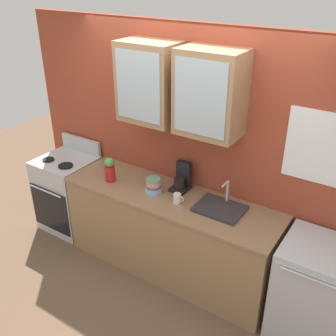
# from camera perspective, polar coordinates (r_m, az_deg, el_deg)

# --- Properties ---
(ground_plane) EXTENTS (10.00, 10.00, 0.00)m
(ground_plane) POSITION_cam_1_polar(r_m,az_deg,el_deg) (4.45, 0.21, -14.19)
(ground_plane) COLOR brown
(back_wall_unit) EXTENTS (4.03, 0.47, 2.52)m
(back_wall_unit) POSITION_cam_1_polar(r_m,az_deg,el_deg) (3.91, 2.93, 4.44)
(back_wall_unit) COLOR #993D28
(back_wall_unit) RESTS_ON ground_plane
(counter) EXTENTS (2.28, 0.67, 0.92)m
(counter) POSITION_cam_1_polar(r_m,az_deg,el_deg) (4.16, 0.22, -9.45)
(counter) COLOR #93704C
(counter) RESTS_ON ground_plane
(stove_range) EXTENTS (0.63, 0.66, 1.10)m
(stove_range) POSITION_cam_1_polar(r_m,az_deg,el_deg) (4.98, -14.20, -3.49)
(stove_range) COLOR silver
(stove_range) RESTS_ON ground_plane
(sink_faucet) EXTENTS (0.44, 0.35, 0.25)m
(sink_faucet) POSITION_cam_1_polar(r_m,az_deg,el_deg) (3.71, 7.56, -5.75)
(sink_faucet) COLOR #2D2D30
(sink_faucet) RESTS_ON counter
(bowl_stack) EXTENTS (0.17, 0.17, 0.15)m
(bowl_stack) POSITION_cam_1_polar(r_m,az_deg,el_deg) (3.94, -2.11, -2.56)
(bowl_stack) COLOR #8CB7E0
(bowl_stack) RESTS_ON counter
(vase) EXTENTS (0.11, 0.11, 0.27)m
(vase) POSITION_cam_1_polar(r_m,az_deg,el_deg) (4.15, -8.45, -0.27)
(vase) COLOR #B21E1E
(vase) RESTS_ON counter
(cup_near_sink) EXTENTS (0.11, 0.08, 0.10)m
(cup_near_sink) POSITION_cam_1_polar(r_m,az_deg,el_deg) (3.77, 1.37, -4.41)
(cup_near_sink) COLOR silver
(cup_near_sink) RESTS_ON counter
(dishwasher) EXTENTS (0.62, 0.65, 0.92)m
(dishwasher) POSITION_cam_1_polar(r_m,az_deg,el_deg) (3.75, 20.37, -16.42)
(dishwasher) COLOR silver
(dishwasher) RESTS_ON ground_plane
(coffee_maker) EXTENTS (0.17, 0.20, 0.29)m
(coffee_maker) POSITION_cam_1_polar(r_m,az_deg,el_deg) (3.97, 2.03, -1.64)
(coffee_maker) COLOR black
(coffee_maker) RESTS_ON counter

